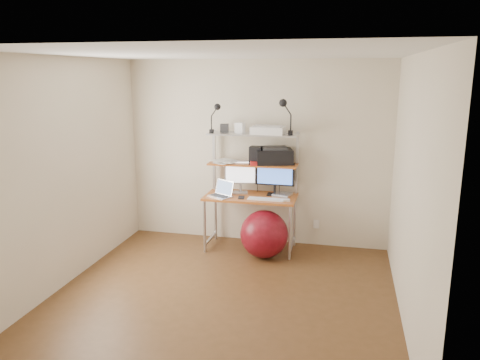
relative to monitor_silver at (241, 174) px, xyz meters
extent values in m
plane|color=brown|center=(0.17, -1.57, -1.00)|extent=(3.60, 3.60, 0.00)
plane|color=silver|center=(0.17, -1.57, 1.50)|extent=(3.60, 3.60, 0.00)
plane|color=beige|center=(0.17, 0.23, 0.25)|extent=(3.60, 0.00, 3.60)
plane|color=beige|center=(0.17, -3.37, 0.25)|extent=(3.60, 0.00, 3.60)
plane|color=beige|center=(-1.63, -1.57, 0.25)|extent=(0.00, 3.60, 3.60)
plane|color=beige|center=(1.97, -1.57, 0.25)|extent=(0.00, 3.60, 3.60)
cube|color=#B56723|center=(0.17, -0.13, -0.27)|extent=(1.20, 0.60, 0.03)
cylinder|color=#B5B5BA|center=(-0.39, -0.39, -0.64)|extent=(0.04, 0.04, 0.71)
cylinder|color=#B5B5BA|center=(-0.39, 0.13, -0.64)|extent=(0.04, 0.04, 0.71)
cylinder|color=#B5B5BA|center=(0.73, -0.39, -0.64)|extent=(0.04, 0.04, 0.71)
cylinder|color=#B5B5BA|center=(0.73, 0.13, -0.64)|extent=(0.04, 0.04, 0.71)
cube|color=#B5B5BA|center=(-0.40, 0.13, 0.15)|extent=(0.03, 0.04, 0.84)
cube|color=#B5B5BA|center=(0.74, 0.13, 0.15)|extent=(0.03, 0.04, 0.84)
cube|color=#B56723|center=(0.17, 0.00, 0.14)|extent=(1.18, 0.34, 0.02)
cube|color=#B5B5BA|center=(0.17, 0.00, 0.54)|extent=(1.18, 0.34, 0.02)
cube|color=white|center=(1.02, 0.22, -0.70)|extent=(0.08, 0.01, 0.12)
cube|color=#B4B4B9|center=(0.00, -0.02, -0.25)|extent=(0.22, 0.19, 0.01)
cylinder|color=#B4B4B9|center=(0.00, 0.00, -0.19)|extent=(0.03, 0.03, 0.11)
cube|color=#B4B4B9|center=(0.00, 0.00, 0.03)|extent=(0.43, 0.13, 0.32)
plane|color=silver|center=(0.00, -0.02, 0.03)|extent=(0.38, 0.09, 0.39)
cube|color=black|center=(0.46, -0.02, -0.25)|extent=(0.19, 0.15, 0.01)
cylinder|color=black|center=(0.46, 0.00, -0.18)|extent=(0.03, 0.03, 0.11)
cube|color=black|center=(0.46, 0.00, 0.03)|extent=(0.52, 0.04, 0.31)
plane|color=#406DDA|center=(0.46, -0.02, 0.03)|extent=(0.47, 0.01, 0.47)
cube|color=silver|center=(-0.21, -0.27, -0.25)|extent=(0.36, 0.33, 0.01)
cube|color=#313133|center=(-0.21, -0.27, -0.24)|extent=(0.28, 0.24, 0.00)
cube|color=silver|center=(-0.16, -0.18, -0.14)|extent=(0.29, 0.20, 0.20)
plane|color=#677FAC|center=(-0.16, -0.18, -0.14)|extent=(0.27, 0.20, 0.26)
cube|color=white|center=(0.40, -0.28, -0.25)|extent=(0.47, 0.14, 0.01)
cube|color=white|center=(0.65, -0.29, -0.24)|extent=(0.10, 0.08, 0.03)
cube|color=silver|center=(0.58, -0.06, -0.23)|extent=(0.26, 0.26, 0.04)
cube|color=black|center=(0.07, -0.26, -0.25)|extent=(0.10, 0.15, 0.01)
cube|color=black|center=(0.44, 0.04, 0.25)|extent=(0.54, 0.44, 0.19)
cube|color=#313133|center=(0.44, 0.04, 0.36)|extent=(0.37, 0.31, 0.03)
cube|color=black|center=(0.21, -0.03, 0.27)|extent=(0.16, 0.16, 0.23)
cube|color=red|center=(0.24, -0.11, 0.18)|extent=(0.20, 0.16, 0.05)
cube|color=white|center=(0.37, -0.03, 0.60)|extent=(0.43, 0.29, 0.09)
cube|color=#B4B4B9|center=(0.37, -0.03, 0.66)|extent=(0.37, 0.22, 0.02)
cube|color=white|center=(-0.01, 0.01, 0.62)|extent=(0.13, 0.12, 0.13)
cube|color=#313133|center=(-0.23, 0.04, 0.61)|extent=(0.13, 0.13, 0.11)
cube|color=black|center=(-0.37, -0.08, 0.58)|extent=(0.05, 0.06, 0.05)
cylinder|color=black|center=(-0.37, -0.08, 0.69)|extent=(0.02, 0.02, 0.17)
sphere|color=black|center=(-0.29, -0.09, 0.90)|extent=(0.09, 0.09, 0.09)
cube|color=black|center=(0.66, -0.05, 0.58)|extent=(0.06, 0.07, 0.06)
cylinder|color=black|center=(0.66, -0.05, 0.71)|extent=(0.02, 0.02, 0.20)
sphere|color=black|center=(0.56, -0.06, 0.96)|extent=(0.10, 0.10, 0.10)
sphere|color=maroon|center=(0.39, -0.37, -0.69)|extent=(0.62, 0.62, 0.62)
cube|color=white|center=(-0.23, 0.02, 0.16)|extent=(0.23, 0.29, 0.00)
cube|color=white|center=(-0.21, -0.05, 0.16)|extent=(0.32, 0.35, 0.00)
cube|color=white|center=(-0.25, 0.04, 0.17)|extent=(0.23, 0.29, 0.00)
cube|color=white|center=(-0.14, -0.02, 0.17)|extent=(0.29, 0.33, 0.00)
cube|color=white|center=(-0.23, 0.00, 0.18)|extent=(0.26, 0.31, 0.00)
cube|color=white|center=(-0.26, -0.01, 0.18)|extent=(0.33, 0.35, 0.00)
camera|label=1|loc=(1.37, -5.96, 1.33)|focal=35.00mm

